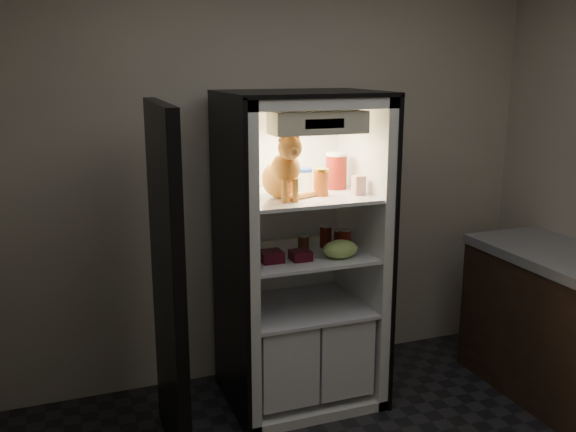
# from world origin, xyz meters

# --- Properties ---
(room_shell) EXTENTS (3.60, 3.60, 3.60)m
(room_shell) POSITION_xyz_m (0.00, 0.00, 1.62)
(room_shell) COLOR white
(room_shell) RESTS_ON floor
(refrigerator) EXTENTS (0.90, 0.72, 1.88)m
(refrigerator) POSITION_xyz_m (0.00, 1.38, 0.79)
(refrigerator) COLOR white
(refrigerator) RESTS_ON floor
(fridge_door) EXTENTS (0.10, 0.87, 1.85)m
(fridge_door) POSITION_xyz_m (-0.85, 1.01, 0.91)
(fridge_door) COLOR black
(fridge_door) RESTS_ON floor
(tabby_cat) EXTENTS (0.32, 0.37, 0.40)m
(tabby_cat) POSITION_xyz_m (-0.15, 1.25, 1.44)
(tabby_cat) COLOR #C67019
(tabby_cat) RESTS_ON refrigerator
(parmesan_shaker) EXTENTS (0.07, 0.07, 0.18)m
(parmesan_shaker) POSITION_xyz_m (-0.06, 1.38, 1.38)
(parmesan_shaker) COLOR #227F36
(parmesan_shaker) RESTS_ON refrigerator
(mayo_tub) EXTENTS (0.10, 0.10, 0.13)m
(mayo_tub) POSITION_xyz_m (0.05, 1.42, 1.36)
(mayo_tub) COLOR white
(mayo_tub) RESTS_ON refrigerator
(salsa_jar) EXTENTS (0.09, 0.09, 0.16)m
(salsa_jar) POSITION_xyz_m (0.08, 1.25, 1.37)
(salsa_jar) COLOR maroon
(salsa_jar) RESTS_ON refrigerator
(pepper_jar) EXTENTS (0.13, 0.13, 0.22)m
(pepper_jar) POSITION_xyz_m (0.25, 1.41, 1.40)
(pepper_jar) COLOR maroon
(pepper_jar) RESTS_ON refrigerator
(cream_carton) EXTENTS (0.06, 0.06, 0.11)m
(cream_carton) POSITION_xyz_m (0.30, 1.20, 1.35)
(cream_carton) COLOR white
(cream_carton) RESTS_ON refrigerator
(soda_can_a) EXTENTS (0.07, 0.07, 0.13)m
(soda_can_a) POSITION_xyz_m (0.17, 1.38, 1.01)
(soda_can_a) COLOR black
(soda_can_a) RESTS_ON refrigerator
(soda_can_b) EXTENTS (0.06, 0.06, 0.12)m
(soda_can_b) POSITION_xyz_m (0.23, 1.32, 1.00)
(soda_can_b) COLOR black
(soda_can_b) RESTS_ON refrigerator
(soda_can_c) EXTENTS (0.07, 0.07, 0.13)m
(soda_can_c) POSITION_xyz_m (0.24, 1.26, 1.01)
(soda_can_c) COLOR black
(soda_can_c) RESTS_ON refrigerator
(condiment_jar) EXTENTS (0.07, 0.07, 0.09)m
(condiment_jar) POSITION_xyz_m (0.03, 1.38, 0.99)
(condiment_jar) COLOR #512A17
(condiment_jar) RESTS_ON refrigerator
(grape_bag) EXTENTS (0.21, 0.15, 0.10)m
(grape_bag) POSITION_xyz_m (0.16, 1.15, 0.99)
(grape_bag) COLOR #8AB152
(grape_bag) RESTS_ON refrigerator
(berry_box_left) EXTENTS (0.12, 0.12, 0.06)m
(berry_box_left) POSITION_xyz_m (-0.23, 1.22, 0.97)
(berry_box_left) COLOR #500D1C
(berry_box_left) RESTS_ON refrigerator
(berry_box_right) EXTENTS (0.11, 0.11, 0.06)m
(berry_box_right) POSITION_xyz_m (-0.06, 1.19, 0.97)
(berry_box_right) COLOR #500D1C
(berry_box_right) RESTS_ON refrigerator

